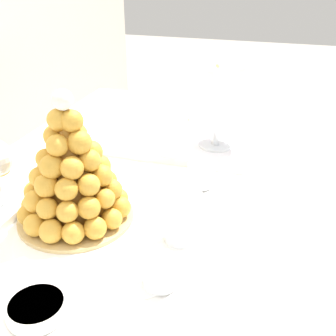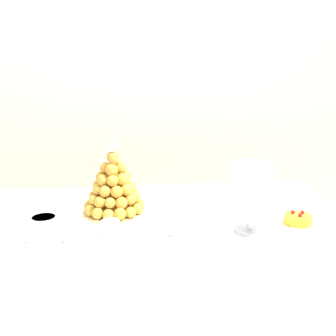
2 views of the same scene
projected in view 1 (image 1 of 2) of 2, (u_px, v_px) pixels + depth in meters
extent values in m
cylinder|color=brown|center=(311.00, 218.00, 1.54)|extent=(0.04, 0.04, 0.73)
cylinder|color=brown|center=(117.00, 187.00, 1.74)|extent=(0.04, 0.04, 0.73)
cube|color=brown|center=(158.00, 199.00, 0.95)|extent=(1.35, 0.89, 0.02)
cube|color=white|center=(158.00, 194.00, 0.94)|extent=(1.41, 0.95, 0.00)
cube|color=white|center=(216.00, 138.00, 1.61)|extent=(0.01, 0.95, 0.30)
cube|color=white|center=(117.00, 232.00, 0.80)|extent=(0.60, 0.41, 0.01)
cube|color=white|center=(224.00, 247.00, 0.74)|extent=(0.60, 0.01, 0.02)
cube|color=white|center=(22.00, 210.00, 0.85)|extent=(0.60, 0.01, 0.02)
cube|color=white|center=(164.00, 160.00, 1.05)|extent=(0.01, 0.41, 0.02)
cylinder|color=white|center=(116.00, 230.00, 0.80)|extent=(0.38, 0.38, 0.00)
cylinder|color=tan|center=(77.00, 216.00, 0.84)|extent=(0.23, 0.23, 0.01)
cone|color=#B97F2A|center=(71.00, 167.00, 0.78)|extent=(0.15, 0.15, 0.21)
sphere|color=gold|center=(95.00, 184.00, 0.90)|extent=(0.04, 0.04, 0.04)
sphere|color=gold|center=(77.00, 184.00, 0.90)|extent=(0.04, 0.04, 0.04)
sphere|color=gold|center=(58.00, 187.00, 0.89)|extent=(0.04, 0.04, 0.04)
sphere|color=gold|center=(42.00, 194.00, 0.86)|extent=(0.04, 0.04, 0.04)
sphere|color=gold|center=(31.00, 205.00, 0.83)|extent=(0.04, 0.04, 0.04)
sphere|color=gold|center=(28.00, 215.00, 0.79)|extent=(0.04, 0.04, 0.04)
sphere|color=gold|center=(35.00, 225.00, 0.77)|extent=(0.04, 0.04, 0.04)
sphere|color=gold|center=(51.00, 231.00, 0.75)|extent=(0.04, 0.04, 0.04)
sphere|color=gold|center=(73.00, 233.00, 0.75)|extent=(0.04, 0.04, 0.04)
sphere|color=gold|center=(95.00, 228.00, 0.76)|extent=(0.04, 0.04, 0.04)
sphere|color=gold|center=(112.00, 219.00, 0.78)|extent=(0.04, 0.04, 0.04)
sphere|color=gold|center=(120.00, 207.00, 0.82)|extent=(0.04, 0.04, 0.04)
sphere|color=gold|center=(119.00, 198.00, 0.85)|extent=(0.04, 0.04, 0.04)
sphere|color=gold|center=(110.00, 189.00, 0.88)|extent=(0.04, 0.04, 0.04)
sphere|color=gold|center=(79.00, 173.00, 0.87)|extent=(0.04, 0.04, 0.04)
sphere|color=gold|center=(60.00, 175.00, 0.86)|extent=(0.04, 0.04, 0.04)
sphere|color=gold|center=(44.00, 183.00, 0.84)|extent=(0.04, 0.04, 0.04)
sphere|color=gold|center=(35.00, 191.00, 0.80)|extent=(0.04, 0.04, 0.04)
sphere|color=gold|center=(36.00, 201.00, 0.77)|extent=(0.04, 0.04, 0.04)
sphere|color=gold|center=(47.00, 209.00, 0.75)|extent=(0.04, 0.04, 0.04)
sphere|color=gold|center=(67.00, 212.00, 0.74)|extent=(0.04, 0.04, 0.04)
sphere|color=gold|center=(89.00, 208.00, 0.75)|extent=(0.04, 0.04, 0.04)
sphere|color=gold|center=(105.00, 199.00, 0.78)|extent=(0.04, 0.04, 0.04)
sphere|color=gold|center=(112.00, 190.00, 0.81)|extent=(0.04, 0.04, 0.04)
sphere|color=gold|center=(108.00, 180.00, 0.84)|extent=(0.04, 0.04, 0.04)
sphere|color=gold|center=(96.00, 174.00, 0.87)|extent=(0.04, 0.04, 0.04)
sphere|color=gold|center=(66.00, 162.00, 0.84)|extent=(0.04, 0.04, 0.04)
sphere|color=gold|center=(48.00, 168.00, 0.82)|extent=(0.04, 0.04, 0.04)
sphere|color=gold|center=(39.00, 177.00, 0.78)|extent=(0.04, 0.04, 0.04)
sphere|color=gold|center=(46.00, 186.00, 0.75)|extent=(0.04, 0.04, 0.04)
sphere|color=gold|center=(66.00, 189.00, 0.74)|extent=(0.04, 0.04, 0.04)
sphere|color=gold|center=(89.00, 185.00, 0.75)|extent=(0.04, 0.04, 0.04)
sphere|color=gold|center=(102.00, 176.00, 0.79)|extent=(0.04, 0.04, 0.04)
sphere|color=gold|center=(100.00, 166.00, 0.82)|extent=(0.04, 0.04, 0.04)
sphere|color=gold|center=(86.00, 161.00, 0.84)|extent=(0.04, 0.04, 0.04)
sphere|color=gold|center=(58.00, 150.00, 0.80)|extent=(0.04, 0.04, 0.04)
sphere|color=gold|center=(46.00, 159.00, 0.77)|extent=(0.04, 0.04, 0.04)
sphere|color=gold|center=(52.00, 167.00, 0.74)|extent=(0.04, 0.04, 0.04)
sphere|color=gold|center=(72.00, 168.00, 0.74)|extent=(0.04, 0.04, 0.04)
sphere|color=gold|center=(90.00, 160.00, 0.76)|extent=(0.04, 0.04, 0.04)
sphere|color=gold|center=(91.00, 152.00, 0.79)|extent=(0.04, 0.04, 0.04)
sphere|color=gold|center=(77.00, 147.00, 0.81)|extent=(0.04, 0.04, 0.04)
sphere|color=gold|center=(55.00, 136.00, 0.77)|extent=(0.04, 0.04, 0.04)
sphere|color=gold|center=(57.00, 146.00, 0.74)|extent=(0.04, 0.04, 0.04)
sphere|color=gold|center=(80.00, 142.00, 0.75)|extent=(0.04, 0.04, 0.04)
sphere|color=gold|center=(77.00, 133.00, 0.78)|extent=(0.04, 0.04, 0.04)
sphere|color=gold|center=(58.00, 120.00, 0.74)|extent=(0.04, 0.04, 0.04)
sphere|color=gold|center=(72.00, 121.00, 0.74)|extent=(0.04, 0.04, 0.04)
sphere|color=white|center=(63.00, 100.00, 0.72)|extent=(0.04, 0.04, 0.04)
cylinder|color=silver|center=(128.00, 324.00, 0.57)|extent=(0.05, 0.05, 0.05)
cylinder|color=#F4EAC6|center=(129.00, 332.00, 0.57)|extent=(0.05, 0.05, 0.02)
cylinder|color=white|center=(128.00, 322.00, 0.56)|extent=(0.05, 0.05, 0.02)
sphere|color=brown|center=(122.00, 318.00, 0.55)|extent=(0.01, 0.01, 0.01)
cylinder|color=silver|center=(160.00, 272.00, 0.66)|extent=(0.06, 0.06, 0.05)
cylinder|color=gold|center=(160.00, 278.00, 0.67)|extent=(0.05, 0.05, 0.02)
cylinder|color=#EAC166|center=(160.00, 270.00, 0.66)|extent=(0.05, 0.05, 0.01)
sphere|color=brown|center=(165.00, 267.00, 0.65)|extent=(0.02, 0.02, 0.02)
cylinder|color=silver|center=(180.00, 227.00, 0.76)|extent=(0.06, 0.06, 0.06)
cylinder|color=#F4EAC6|center=(180.00, 234.00, 0.77)|extent=(0.05, 0.05, 0.02)
cylinder|color=white|center=(180.00, 225.00, 0.76)|extent=(0.05, 0.05, 0.02)
sphere|color=brown|center=(177.00, 217.00, 0.76)|extent=(0.02, 0.02, 0.02)
cylinder|color=silver|center=(187.00, 198.00, 0.85)|extent=(0.06, 0.06, 0.05)
cylinder|color=#F4EAC6|center=(187.00, 204.00, 0.86)|extent=(0.05, 0.05, 0.02)
cylinder|color=white|center=(187.00, 196.00, 0.85)|extent=(0.05, 0.05, 0.02)
sphere|color=brown|center=(184.00, 191.00, 0.85)|extent=(0.02, 0.02, 0.02)
cylinder|color=silver|center=(201.00, 174.00, 0.94)|extent=(0.06, 0.06, 0.05)
cylinder|color=#F4EAC6|center=(201.00, 180.00, 0.95)|extent=(0.05, 0.05, 0.02)
cylinder|color=white|center=(201.00, 173.00, 0.94)|extent=(0.05, 0.05, 0.02)
sphere|color=brown|center=(201.00, 169.00, 0.93)|extent=(0.02, 0.02, 0.02)
cylinder|color=white|center=(37.00, 308.00, 0.61)|extent=(0.09, 0.09, 0.02)
cylinder|color=#F2CC59|center=(36.00, 304.00, 0.61)|extent=(0.08, 0.08, 0.00)
cylinder|color=white|center=(215.00, 145.00, 1.17)|extent=(0.09, 0.09, 0.01)
cylinder|color=white|center=(216.00, 134.00, 1.15)|extent=(0.02, 0.02, 0.06)
cylinder|color=white|center=(218.00, 95.00, 1.10)|extent=(0.14, 0.14, 0.16)
cylinder|color=pink|center=(216.00, 115.00, 1.14)|extent=(0.06, 0.05, 0.06)
cylinder|color=#D199D8|center=(202.00, 116.00, 1.14)|extent=(0.06, 0.06, 0.06)
cylinder|color=#72B2E0|center=(216.00, 120.00, 1.11)|extent=(0.06, 0.05, 0.06)
cylinder|color=#72B2E0|center=(228.00, 118.00, 1.12)|extent=(0.06, 0.06, 0.02)
cylinder|color=#72B2E0|center=(215.00, 106.00, 1.13)|extent=(0.07, 0.06, 0.07)
cylinder|color=#D199D8|center=(210.00, 109.00, 1.11)|extent=(0.06, 0.06, 0.04)
cylinder|color=yellow|center=(222.00, 111.00, 1.09)|extent=(0.06, 0.05, 0.05)
cylinder|color=#9ED860|center=(225.00, 107.00, 1.13)|extent=(0.06, 0.05, 0.05)
cylinder|color=#9ED860|center=(211.00, 98.00, 1.11)|extent=(0.06, 0.05, 0.06)
cylinder|color=brown|center=(213.00, 101.00, 1.09)|extent=(0.05, 0.05, 0.04)
cylinder|color=#E54C47|center=(223.00, 101.00, 1.09)|extent=(0.07, 0.06, 0.05)
cylinder|color=#E54C47|center=(222.00, 97.00, 1.12)|extent=(0.06, 0.05, 0.06)
cylinder|color=#D199D8|center=(203.00, 89.00, 1.10)|extent=(0.06, 0.06, 0.03)
cylinder|color=pink|center=(216.00, 93.00, 1.07)|extent=(0.06, 0.05, 0.06)
cylinder|color=#D199D8|center=(224.00, 90.00, 1.09)|extent=(0.06, 0.05, 0.04)
cylinder|color=#9ED860|center=(217.00, 86.00, 1.13)|extent=(0.06, 0.06, 0.06)
cylinder|color=brown|center=(205.00, 82.00, 1.07)|extent=(0.07, 0.04, 0.07)
cylinder|color=brown|center=(226.00, 83.00, 1.06)|extent=(0.06, 0.05, 0.03)
cylinder|color=#E54C47|center=(225.00, 80.00, 1.09)|extent=(0.07, 0.06, 0.06)
cylinder|color=pink|center=(211.00, 79.00, 1.10)|extent=(0.06, 0.06, 0.06)
cylinder|color=#9ED860|center=(214.00, 74.00, 1.05)|extent=(0.06, 0.05, 0.06)
cylinder|color=pink|center=(226.00, 72.00, 1.06)|extent=(0.07, 0.06, 0.06)
cylinder|color=yellow|center=(222.00, 70.00, 1.08)|extent=(0.06, 0.05, 0.04)
cylinder|color=#D199D8|center=(213.00, 70.00, 1.08)|extent=(0.06, 0.06, 0.03)
cylinder|color=white|center=(216.00, 121.00, 1.33)|extent=(0.18, 0.18, 0.01)
torus|color=gold|center=(216.00, 120.00, 1.33)|extent=(0.18, 0.18, 0.00)
cylinder|color=yellow|center=(216.00, 116.00, 1.32)|extent=(0.09, 0.09, 0.03)
sphere|color=#A51923|center=(215.00, 107.00, 1.33)|extent=(0.01, 0.01, 0.01)
sphere|color=#A51923|center=(212.00, 110.00, 1.30)|extent=(0.01, 0.01, 0.01)
sphere|color=#A51923|center=(222.00, 110.00, 1.30)|extent=(0.01, 0.01, 0.01)
cylinder|color=silver|center=(3.00, 206.00, 0.89)|extent=(0.06, 0.06, 0.00)
cylinder|color=silver|center=(0.00, 190.00, 0.87)|extent=(0.01, 0.01, 0.07)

